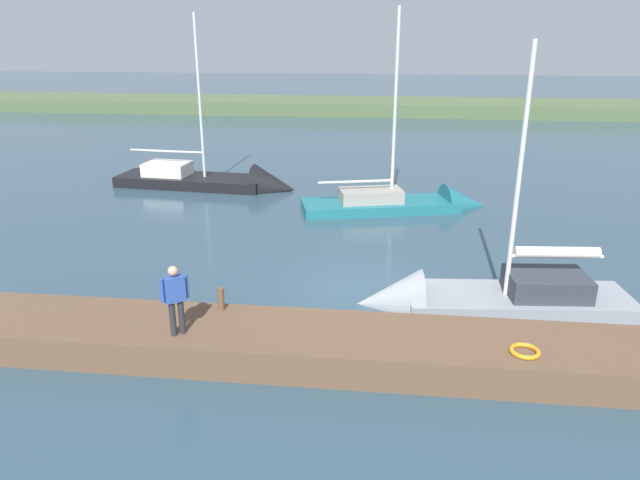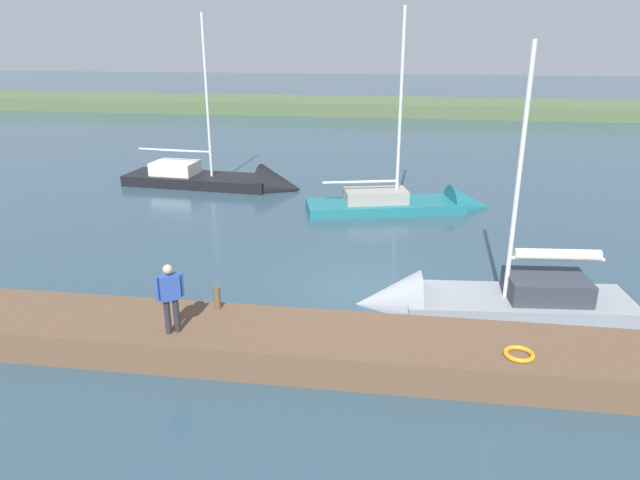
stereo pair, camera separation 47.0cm
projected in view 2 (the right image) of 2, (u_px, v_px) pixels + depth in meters
The scene contains 9 objects.
ground_plane at pixel (355, 290), 17.60m from camera, with size 200.00×200.00×0.00m, color #2D4756.
far_shoreline at pixel (393, 113), 56.96m from camera, with size 180.00×8.00×2.40m, color #4C603D.
dock_pier at pixel (340, 348), 13.61m from camera, with size 21.32×2.35×0.77m, color brown.
mooring_post_far at pixel (217, 298), 14.58m from camera, with size 0.17×0.17×0.59m, color brown.
life_ring_buoy at pixel (519, 354), 12.50m from camera, with size 0.66×0.66×0.10m, color orange.
sailboat_far_right at pixel (416, 207), 25.55m from camera, with size 8.43×4.08×9.39m.
sailboat_mid_channel at pixel (229, 183), 29.36m from camera, with size 9.30×3.11×9.30m.
sailboat_behind_pier at pixel (469, 303), 16.40m from camera, with size 7.79×2.68×8.19m.
person_on_dock at pixel (170, 294), 13.20m from camera, with size 0.54×0.44×1.69m.
Camera 2 is at (-1.26, 16.06, 7.32)m, focal length 32.69 mm.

